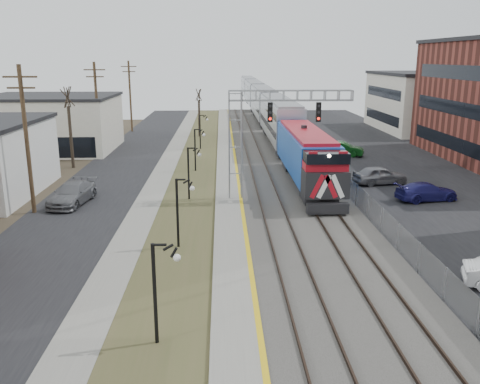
{
  "coord_description": "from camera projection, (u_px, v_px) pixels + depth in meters",
  "views": [
    {
      "loc": [
        -1.51,
        -9.06,
        10.39
      ],
      "look_at": [
        -0.43,
        20.33,
        2.6
      ],
      "focal_mm": 38.0,
      "sensor_mm": 36.0,
      "label": 1
    }
  ],
  "objects": [
    {
      "name": "parking_lot",
      "position": [
        416.0,
        176.0,
        45.84
      ],
      "size": [
        16.0,
        120.0,
        0.04
      ],
      "primitive_type": "cube",
      "color": "black",
      "rests_on": "ground"
    },
    {
      "name": "sidewalk",
      "position": [
        160.0,
        178.0,
        45.02
      ],
      "size": [
        2.0,
        120.0,
        0.08
      ],
      "primitive_type": "cube",
      "color": "gray",
      "rests_on": "ground"
    },
    {
      "name": "car_lot_d",
      "position": [
        426.0,
        192.0,
        37.89
      ],
      "size": [
        4.99,
        2.82,
        1.37
      ],
      "primitive_type": "imported",
      "rotation": [
        0.0,
        0.0,
        1.77
      ],
      "color": "navy",
      "rests_on": "ground"
    },
    {
      "name": "car_lot_f",
      "position": [
        342.0,
        149.0,
        55.31
      ],
      "size": [
        4.83,
        3.16,
        1.51
      ],
      "primitive_type": "imported",
      "rotation": [
        0.0,
        0.0,
        1.19
      ],
      "color": "#0C3D11",
      "rests_on": "ground"
    },
    {
      "name": "lampposts",
      "position": [
        178.0,
        212.0,
        28.47
      ],
      "size": [
        0.14,
        62.14,
        4.0
      ],
      "color": "black",
      "rests_on": "ground"
    },
    {
      "name": "car_lot_e",
      "position": [
        380.0,
        176.0,
        42.81
      ],
      "size": [
        4.78,
        2.64,
        1.54
      ],
      "primitive_type": "imported",
      "rotation": [
        0.0,
        0.0,
        1.76
      ],
      "color": "slate",
      "rests_on": "ground"
    },
    {
      "name": "ballast_bed",
      "position": [
        283.0,
        177.0,
        45.39
      ],
      "size": [
        8.0,
        120.0,
        0.2
      ],
      "primitive_type": "cube",
      "color": "#595651",
      "rests_on": "ground"
    },
    {
      "name": "signal_gantry",
      "position": [
        259.0,
        126.0,
        37.12
      ],
      "size": [
        9.0,
        1.07,
        8.15
      ],
      "color": "gray",
      "rests_on": "ground"
    },
    {
      "name": "street_west",
      "position": [
        109.0,
        179.0,
        44.86
      ],
      "size": [
        7.0,
        120.0,
        0.04
      ],
      "primitive_type": "cube",
      "color": "black",
      "rests_on": "ground"
    },
    {
      "name": "car_street_b",
      "position": [
        72.0,
        194.0,
        36.98
      ],
      "size": [
        2.9,
        5.57,
        1.54
      ],
      "primitive_type": "imported",
      "rotation": [
        0.0,
        0.0,
        -0.14
      ],
      "color": "slate",
      "rests_on": "ground"
    },
    {
      "name": "track_near",
      "position": [
        261.0,
        175.0,
        45.27
      ],
      "size": [
        1.58,
        120.0,
        0.15
      ],
      "color": "#2D2119",
      "rests_on": "ballast_bed"
    },
    {
      "name": "platform",
      "position": [
        228.0,
        177.0,
        45.21
      ],
      "size": [
        2.0,
        120.0,
        0.24
      ],
      "primitive_type": "cube",
      "color": "gray",
      "rests_on": "ground"
    },
    {
      "name": "fence",
      "position": [
        330.0,
        169.0,
        45.36
      ],
      "size": [
        0.04,
        120.0,
        1.6
      ],
      "primitive_type": "cube",
      "color": "gray",
      "rests_on": "ground"
    },
    {
      "name": "utility_poles",
      "position": [
        27.0,
        141.0,
        33.82
      ],
      "size": [
        0.28,
        80.28,
        10.0
      ],
      "color": "#4C3823",
      "rests_on": "ground"
    },
    {
      "name": "platform_edge",
      "position": [
        237.0,
        175.0,
        45.21
      ],
      "size": [
        0.24,
        120.0,
        0.01
      ],
      "primitive_type": "cube",
      "color": "gold",
      "rests_on": "platform"
    },
    {
      "name": "grass_median",
      "position": [
        194.0,
        178.0,
        45.12
      ],
      "size": [
        4.0,
        120.0,
        0.06
      ],
      "primitive_type": "cube",
      "color": "#454826",
      "rests_on": "ground"
    },
    {
      "name": "bare_trees",
      "position": [
        104.0,
        142.0,
        47.91
      ],
      "size": [
        12.3,
        42.3,
        5.95
      ],
      "color": "#382D23",
      "rests_on": "ground"
    },
    {
      "name": "train",
      "position": [
        262.0,
        103.0,
        87.14
      ],
      "size": [
        3.0,
        108.65,
        5.33
      ],
      "color": "#154AAC",
      "rests_on": "ground"
    },
    {
      "name": "track_far",
      "position": [
        300.0,
        175.0,
        45.4
      ],
      "size": [
        1.58,
        120.0,
        0.15
      ],
      "color": "#2D2119",
      "rests_on": "ballast_bed"
    }
  ]
}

